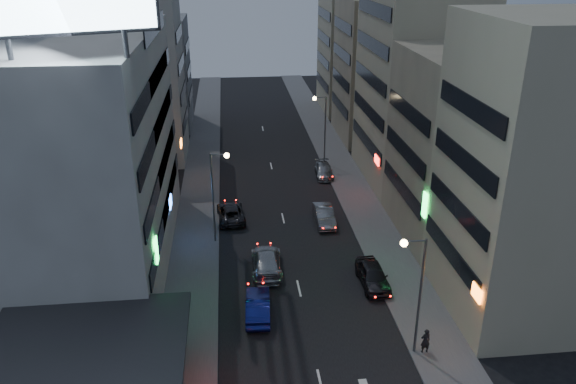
{
  "coord_description": "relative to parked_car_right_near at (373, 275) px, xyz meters",
  "views": [
    {
      "loc": [
        -4.66,
        -21.4,
        23.41
      ],
      "look_at": [
        -0.26,
        19.25,
        5.64
      ],
      "focal_mm": 35.0,
      "sensor_mm": 36.0,
      "label": 1
    }
  ],
  "objects": [
    {
      "name": "sidewalk_left",
      "position": [
        -13.6,
        16.08,
        -0.76
      ],
      "size": [
        4.0,
        120.0,
        0.12
      ],
      "primitive_type": "cube",
      "color": "#4C4C4F",
      "rests_on": "ground"
    },
    {
      "name": "sidewalk_right",
      "position": [
        2.4,
        16.08,
        -0.76
      ],
      "size": [
        4.0,
        120.0,
        0.12
      ],
      "primitive_type": "cube",
      "color": "#4C4C4F",
      "rests_on": "ground"
    },
    {
      "name": "white_building",
      "position": [
        -22.6,
        6.08,
        8.18
      ],
      "size": [
        14.0,
        24.0,
        18.0
      ],
      "primitive_type": "cube",
      "color": "#B3B3AE",
      "rests_on": "ground"
    },
    {
      "name": "shophouse_near",
      "position": [
        9.4,
        -3.42,
        9.18
      ],
      "size": [
        10.0,
        11.0,
        20.0
      ],
      "primitive_type": "cube",
      "color": "tan",
      "rests_on": "ground"
    },
    {
      "name": "shophouse_mid",
      "position": [
        9.9,
        8.08,
        7.18
      ],
      "size": [
        11.0,
        12.0,
        16.0
      ],
      "primitive_type": "cube",
      "color": "tan",
      "rests_on": "ground"
    },
    {
      "name": "shophouse_far",
      "position": [
        9.4,
        21.08,
        10.18
      ],
      "size": [
        10.0,
        14.0,
        22.0
      ],
      "primitive_type": "cube",
      "color": "tan",
      "rests_on": "ground"
    },
    {
      "name": "far_left_a",
      "position": [
        -21.1,
        31.08,
        9.18
      ],
      "size": [
        11.0,
        10.0,
        20.0
      ],
      "primitive_type": "cube",
      "color": "#B3B3AE",
      "rests_on": "ground"
    },
    {
      "name": "far_left_b",
      "position": [
        -21.6,
        44.08,
        6.68
      ],
      "size": [
        12.0,
        10.0,
        15.0
      ],
      "primitive_type": "cube",
      "color": "gray",
      "rests_on": "ground"
    },
    {
      "name": "far_right_a",
      "position": [
        9.9,
        36.08,
        8.18
      ],
      "size": [
        11.0,
        12.0,
        18.0
      ],
      "primitive_type": "cube",
      "color": "tan",
      "rests_on": "ground"
    },
    {
      "name": "far_right_b",
      "position": [
        10.4,
        50.08,
        11.18
      ],
      "size": [
        12.0,
        12.0,
        24.0
      ],
      "primitive_type": "cube",
      "color": "tan",
      "rests_on": "ground"
    },
    {
      "name": "street_lamp_right_near",
      "position": [
        0.3,
        -7.92,
        4.54
      ],
      "size": [
        1.6,
        0.44,
        8.02
      ],
      "color": "#595B60",
      "rests_on": "sidewalk_right"
    },
    {
      "name": "street_lamp_left",
      "position": [
        -11.5,
        8.08,
        4.54
      ],
      "size": [
        1.6,
        0.44,
        8.02
      ],
      "color": "#595B60",
      "rests_on": "sidewalk_left"
    },
    {
      "name": "street_lamp_right_far",
      "position": [
        0.3,
        26.08,
        4.54
      ],
      "size": [
        1.6,
        0.44,
        8.02
      ],
      "color": "#595B60",
      "rests_on": "sidewalk_right"
    },
    {
      "name": "parked_car_right_near",
      "position": [
        0.0,
        0.0,
        0.0
      ],
      "size": [
        2.03,
        4.87,
        1.65
      ],
      "primitive_type": "imported",
      "rotation": [
        0.0,
        0.0,
        0.02
      ],
      "color": "black",
      "rests_on": "ground"
    },
    {
      "name": "parked_car_right_mid",
      "position": [
        -1.91,
        10.72,
        -0.05
      ],
      "size": [
        1.68,
        4.69,
        1.54
      ],
      "primitive_type": "imported",
      "rotation": [
        0.0,
        0.0,
        -0.01
      ],
      "color": "gray",
      "rests_on": "ground"
    },
    {
      "name": "parked_car_left",
      "position": [
        -10.49,
        12.35,
        -0.11
      ],
      "size": [
        2.78,
        5.34,
        1.44
      ],
      "primitive_type": "imported",
      "rotation": [
        0.0,
        0.0,
        3.22
      ],
      "color": "black",
      "rests_on": "ground"
    },
    {
      "name": "parked_car_right_far",
      "position": [
        0.0,
        22.23,
        -0.16
      ],
      "size": [
        2.07,
        4.65,
        1.33
      ],
      "primitive_type": "imported",
      "rotation": [
        0.0,
        0.0,
        -0.05
      ],
      "color": "gray",
      "rests_on": "ground"
    },
    {
      "name": "road_car_blue",
      "position": [
        -8.85,
        -2.93,
        -0.05
      ],
      "size": [
        1.9,
        4.79,
        1.55
      ],
      "primitive_type": "imported",
      "rotation": [
        0.0,
        0.0,
        3.09
      ],
      "color": "navy",
      "rests_on": "ground"
    },
    {
      "name": "road_car_silver",
      "position": [
        -7.82,
        2.88,
        0.01
      ],
      "size": [
        2.52,
        5.8,
        1.66
      ],
      "primitive_type": "imported",
      "rotation": [
        0.0,
        0.0,
        3.11
      ],
      "color": "#989BA0",
      "rests_on": "ground"
    },
    {
      "name": "person",
      "position": [
        1.31,
        -8.08,
        0.15
      ],
      "size": [
        0.66,
        0.46,
        1.71
      ],
      "primitive_type": "imported",
      "rotation": [
        0.0,
        0.0,
        3.23
      ],
      "color": "black",
      "rests_on": "sidewalk_right"
    }
  ]
}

